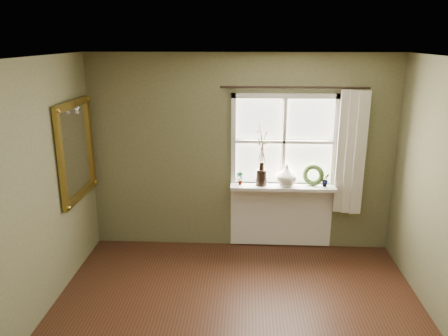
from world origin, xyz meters
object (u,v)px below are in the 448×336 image
object	(u,v)px
cream_vase	(287,175)
wreath	(313,177)
gilt_mirror	(76,150)
dark_jug	(261,177)

from	to	relation	value
cream_vase	wreath	world-z (taller)	cream_vase
wreath	gilt_mirror	distance (m)	2.98
dark_jug	wreath	distance (m)	0.67
cream_vase	wreath	xyz separation A→B (m)	(0.35, 0.04, -0.03)
dark_jug	wreath	size ratio (longest dim) A/B	0.76
cream_vase	gilt_mirror	bearing A→B (deg)	-169.85
dark_jug	cream_vase	size ratio (longest dim) A/B	0.76
dark_jug	gilt_mirror	distance (m)	2.32
cream_vase	wreath	bearing A→B (deg)	6.55
wreath	gilt_mirror	world-z (taller)	gilt_mirror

